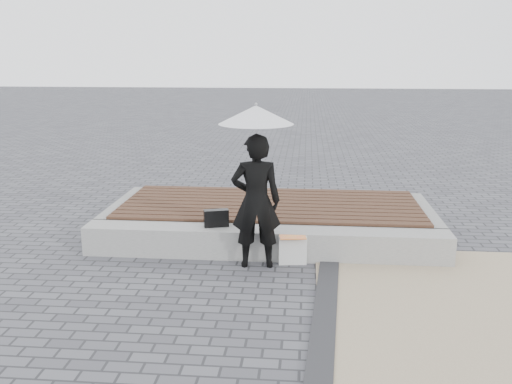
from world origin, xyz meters
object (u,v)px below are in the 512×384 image
seating_ledge (265,242)px  handbag (216,218)px  woman (256,201)px  canvas_tote (292,249)px  parasol (256,115)px

seating_ledge → handbag: (-0.67, 0.03, 0.32)m
seating_ledge → woman: 0.77m
seating_ledge → handbag: size_ratio=14.80×
woman → canvas_tote: size_ratio=4.53×
seating_ledge → canvas_tote: bearing=-30.2°
parasol → seating_ledge: bearing=76.5°
parasol → handbag: parasol is taller
seating_ledge → parasol: parasol is taller
woman → canvas_tote: (0.47, 0.13, -0.68)m
seating_ledge → woman: size_ratio=2.86×
woman → handbag: size_ratio=5.18×
woman → handbag: (-0.59, 0.39, -0.36)m
seating_ledge → canvas_tote: size_ratio=12.93×
handbag → seating_ledge: bearing=-18.9°
woman → parasol: (-0.00, -0.00, 1.11)m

